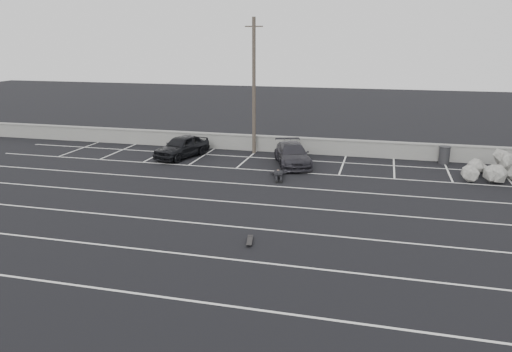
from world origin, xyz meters
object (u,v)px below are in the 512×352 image
(car_left, at_px, (182,146))
(skateboard, at_px, (250,241))
(car_right, at_px, (293,154))
(utility_pole, at_px, (254,86))
(trash_bin, at_px, (444,155))
(person, at_px, (278,172))

(car_left, xyz_separation_m, skateboard, (7.83, -12.32, -0.64))
(car_right, height_order, utility_pole, utility_pole)
(car_right, distance_m, skateboard, 12.15)
(car_left, distance_m, skateboard, 14.62)
(car_left, relative_size, trash_bin, 3.89)
(car_right, relative_size, person, 1.67)
(car_right, bearing_deg, utility_pole, 120.86)
(car_right, relative_size, trash_bin, 4.17)
(car_right, relative_size, utility_pole, 0.52)
(trash_bin, distance_m, skateboard, 16.92)
(utility_pole, bearing_deg, trash_bin, 0.53)
(person, relative_size, skateboard, 3.30)
(person, bearing_deg, car_left, 143.49)
(person, bearing_deg, skateboard, -97.69)
(car_right, bearing_deg, trash_bin, -3.10)
(skateboard, bearing_deg, car_right, 81.08)
(car_right, height_order, skateboard, car_right)
(trash_bin, bearing_deg, car_right, -163.49)
(car_right, xyz_separation_m, utility_pole, (-3.06, 2.52, 3.74))
(trash_bin, height_order, skateboard, trash_bin)
(car_right, distance_m, person, 2.85)
(car_left, height_order, trash_bin, car_left)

